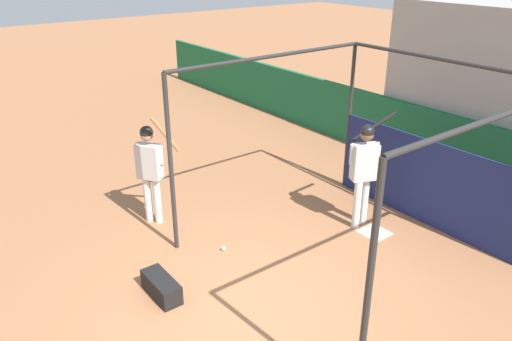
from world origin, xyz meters
TOP-DOWN VIEW (x-y plane):
  - ground_plane at (0.00, 0.00)m, footprint 60.00×60.00m
  - outfield_wall at (0.00, 5.70)m, footprint 24.00×0.12m
  - batting_cage at (-0.05, 3.23)m, footprint 3.86×3.87m
  - home_plate at (-0.33, 2.89)m, footprint 0.44×0.44m
  - player_batter at (-0.69, 2.90)m, footprint 0.56×0.88m
  - player_waiting at (-2.90, 0.16)m, footprint 0.60×0.65m
  - equipment_bag at (-1.00, -0.70)m, footprint 0.70×0.28m
  - baseball at (-1.41, 0.59)m, footprint 0.07×0.07m

SIDE VIEW (x-z plane):
  - ground_plane at x=0.00m, z-range 0.00..0.00m
  - home_plate at x=-0.33m, z-range 0.00..0.02m
  - baseball at x=-1.41m, z-range 0.00..0.07m
  - equipment_bag at x=-1.00m, z-range 0.00..0.28m
  - outfield_wall at x=0.00m, z-range 0.00..1.36m
  - player_waiting at x=-2.90m, z-range 0.05..2.05m
  - player_batter at x=-0.69m, z-range 0.13..2.05m
  - batting_cage at x=-0.05m, z-range -0.18..2.64m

